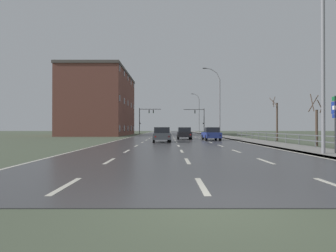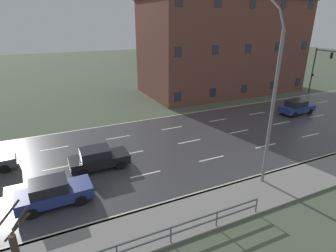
# 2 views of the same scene
# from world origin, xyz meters

# --- Properties ---
(ground_plane) EXTENTS (160.00, 160.00, 0.12)m
(ground_plane) POSITION_xyz_m (0.00, 48.00, -0.06)
(ground_plane) COLOR #4C5642
(road_asphalt_strip) EXTENTS (14.00, 120.00, 0.03)m
(road_asphalt_strip) POSITION_xyz_m (0.00, 59.99, 0.01)
(road_asphalt_strip) COLOR #3D3D3F
(road_asphalt_strip) RESTS_ON ground
(sidewalk_right) EXTENTS (3.00, 120.00, 0.12)m
(sidewalk_right) POSITION_xyz_m (8.43, 60.00, 0.06)
(sidewalk_right) COLOR gray
(sidewalk_right) RESTS_ON ground
(guardrail) EXTENTS (0.07, 30.98, 1.00)m
(guardrail) POSITION_xyz_m (9.85, 22.98, 0.71)
(guardrail) COLOR #515459
(guardrail) RESTS_ON ground
(street_lamp_foreground) EXTENTS (2.49, 0.24, 11.03)m
(street_lamp_foreground) POSITION_xyz_m (7.45, 10.13, 5.40)
(street_lamp_foreground) COLOR slate
(street_lamp_foreground) RESTS_ON ground
(street_lamp_midground) EXTENTS (2.87, 0.24, 11.38)m
(street_lamp_midground) POSITION_xyz_m (7.41, 40.99, 5.53)
(street_lamp_midground) COLOR slate
(street_lamp_midground) RESTS_ON ground
(street_lamp_distant) EXTENTS (2.24, 0.24, 10.87)m
(street_lamp_distant) POSITION_xyz_m (7.47, 71.84, 5.35)
(street_lamp_distant) COLOR slate
(street_lamp_distant) RESTS_ON ground
(highway_sign) EXTENTS (0.09, 0.68, 3.29)m
(highway_sign) POSITION_xyz_m (8.39, 10.36, 2.11)
(highway_sign) COLOR slate
(highway_sign) RESTS_ON ground
(traffic_signal_right) EXTENTS (5.04, 0.36, 6.20)m
(traffic_signal_right) POSITION_xyz_m (7.01, 63.32, 4.07)
(traffic_signal_right) COLOR #38383A
(traffic_signal_right) RESTS_ON ground
(traffic_signal_left) EXTENTS (5.35, 0.36, 6.34)m
(traffic_signal_left) POSITION_xyz_m (-6.61, 64.26, 4.36)
(traffic_signal_left) COLOR #38383A
(traffic_signal_left) RESTS_ON ground
(car_far_left) EXTENTS (1.93, 4.15, 1.57)m
(car_far_left) POSITION_xyz_m (4.30, 28.53, 0.80)
(car_far_left) COLOR navy
(car_far_left) RESTS_ON ground
(car_mid_centre) EXTENTS (2.02, 4.19, 1.57)m
(car_mid_centre) POSITION_xyz_m (-1.55, 24.25, 0.80)
(car_mid_centre) COLOR #474C51
(car_mid_centre) RESTS_ON ground
(car_distant) EXTENTS (1.85, 4.11, 1.57)m
(car_distant) POSITION_xyz_m (1.25, 31.70, 0.80)
(car_distant) COLOR black
(car_distant) RESTS_ON ground
(car_near_right) EXTENTS (1.96, 4.16, 1.57)m
(car_near_right) POSITION_xyz_m (-1.57, 54.44, 0.80)
(car_near_right) COLOR navy
(car_near_right) RESTS_ON ground
(brick_building) EXTENTS (11.34, 22.76, 12.90)m
(brick_building) POSITION_xyz_m (-14.76, 53.26, 6.46)
(brick_building) COLOR brown
(brick_building) RESTS_ON ground
(bare_tree_near) EXTENTS (1.05, 1.08, 4.36)m
(bare_tree_near) POSITION_xyz_m (11.41, 18.06, 1.87)
(bare_tree_near) COLOR #423328
(bare_tree_near) RESTS_ON ground
(bare_tree_mid) EXTENTS (0.92, 1.44, 5.21)m
(bare_tree_mid) POSITION_xyz_m (11.75, 27.50, 2.43)
(bare_tree_mid) COLOR #423328
(bare_tree_mid) RESTS_ON ground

